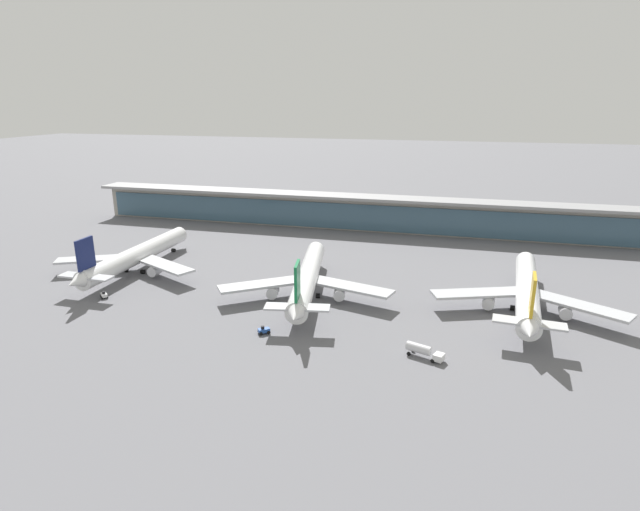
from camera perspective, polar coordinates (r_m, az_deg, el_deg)
ground_plane at (r=149.85m, az=-1.57°, el=-4.64°), size 1200.00×1200.00×0.00m
airliner_left_stand at (r=180.71m, az=-19.73°, el=-0.01°), size 50.26×65.15×17.40m
airliner_centre_stand at (r=149.23m, az=-1.41°, el=-2.49°), size 49.44×65.05×17.40m
airliner_right_stand at (r=150.16m, az=21.94°, el=-3.65°), size 50.05×65.36×17.40m
service_truck_near_nose_white at (r=161.73m, az=-22.81°, el=-4.04°), size 3.28×3.16×2.05m
service_truck_under_wing_blue at (r=128.02m, az=-6.23°, el=-8.24°), size 3.32×3.05×2.05m
service_truck_mid_apron_white at (r=118.32m, az=11.36°, el=-10.27°), size 8.84×5.13×2.95m
terminal_building at (r=226.04m, az=4.47°, el=4.84°), size 248.89×12.80×15.20m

